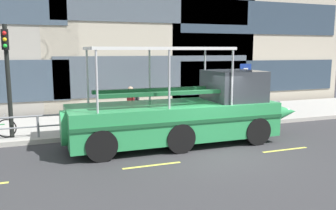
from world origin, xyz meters
TOP-DOWN VIEW (x-y plane):
  - ground_plane at (0.00, 0.00)m, footprint 120.00×120.00m
  - sidewalk at (0.00, 5.60)m, footprint 32.00×4.80m
  - curb_edge at (0.00, 3.11)m, footprint 32.00×0.18m
  - lane_centreline at (-0.00, -0.65)m, footprint 25.80×0.12m
  - curb_guardrail at (-1.05, 3.45)m, footprint 12.69×0.09m
  - traffic_light_pole at (-6.48, 3.69)m, footprint 0.24×0.46m
  - parking_sign at (3.79, 4.20)m, footprint 0.60×0.12m
  - duck_tour_boat at (-0.38, 1.38)m, footprint 9.34×2.51m
  - pedestrian_near_bow at (2.99, 4.84)m, footprint 0.42×0.33m
  - pedestrian_mid_left at (-1.43, 4.65)m, footprint 0.21×0.44m
  - pedestrian_mid_right at (-1.82, 4.19)m, footprint 0.27×0.47m

SIDE VIEW (x-z plane):
  - ground_plane at x=0.00m, z-range 0.00..0.00m
  - lane_centreline at x=0.00m, z-range 0.00..0.01m
  - sidewalk at x=0.00m, z-range 0.00..0.18m
  - curb_edge at x=0.00m, z-range 0.00..0.18m
  - curb_guardrail at x=-1.05m, z-range 0.32..1.15m
  - pedestrian_mid_left at x=-1.43m, z-range 0.34..1.87m
  - duck_tour_boat at x=-0.38m, z-range -0.63..2.87m
  - pedestrian_mid_right at x=-1.82m, z-range 0.35..2.04m
  - pedestrian_near_bow at x=2.99m, z-range 0.36..2.07m
  - parking_sign at x=3.79m, z-range 0.64..3.21m
  - traffic_light_pole at x=-6.48m, z-range 0.62..4.74m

